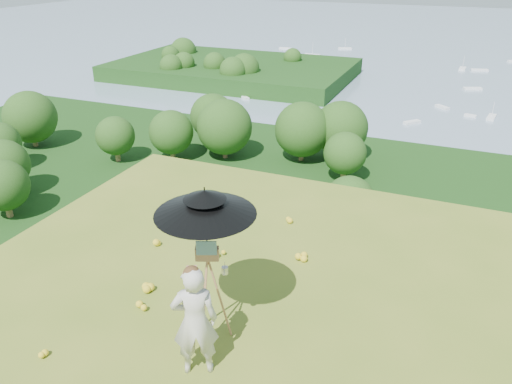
% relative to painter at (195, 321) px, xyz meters
% --- Properties ---
extents(forest_slope, '(140.00, 56.00, 22.00)m').
position_rel_painter_xyz_m(forest_slope, '(2.20, 34.26, -29.78)').
color(forest_slope, '#12350E').
rests_on(forest_slope, bay_water).
extents(shoreline_tier, '(170.00, 28.00, 8.00)m').
position_rel_painter_xyz_m(shoreline_tier, '(2.20, 74.26, -36.78)').
color(shoreline_tier, slate).
rests_on(shoreline_tier, bay_water).
extents(bay_water, '(700.00, 700.00, 0.00)m').
position_rel_painter_xyz_m(bay_water, '(2.20, 239.26, -34.78)').
color(bay_water, '#7391A4').
rests_on(bay_water, ground).
extents(peninsula, '(90.00, 60.00, 12.00)m').
position_rel_painter_xyz_m(peninsula, '(-72.80, 154.26, -29.78)').
color(peninsula, '#12350E').
rests_on(peninsula, bay_water).
extents(slope_trees, '(110.00, 50.00, 6.00)m').
position_rel_painter_xyz_m(slope_trees, '(2.20, 34.26, -15.78)').
color(slope_trees, '#234514').
rests_on(slope_trees, forest_slope).
extents(harbor_town, '(110.00, 22.00, 5.00)m').
position_rel_painter_xyz_m(harbor_town, '(2.20, 74.26, -30.28)').
color(harbor_town, silver).
rests_on(harbor_town, shoreline_tier).
extents(moored_boats, '(140.00, 140.00, 0.70)m').
position_rel_painter_xyz_m(moored_boats, '(-10.30, 160.26, -34.43)').
color(moored_boats, white).
rests_on(moored_boats, bay_water).
extents(painter, '(0.68, 0.60, 1.55)m').
position_rel_painter_xyz_m(painter, '(0.00, 0.00, 0.00)').
color(painter, beige).
rests_on(painter, ground).
extents(field_easel, '(0.79, 0.79, 1.58)m').
position_rel_painter_xyz_m(field_easel, '(-0.12, 0.60, 0.01)').
color(field_easel, olive).
rests_on(field_easel, ground).
extents(sun_umbrella, '(1.66, 1.66, 0.98)m').
position_rel_painter_xyz_m(sun_umbrella, '(-0.13, 0.63, 1.01)').
color(sun_umbrella, black).
rests_on(sun_umbrella, field_easel).
extents(painter_cap, '(0.29, 0.31, 0.10)m').
position_rel_painter_xyz_m(painter_cap, '(0.00, 0.00, 0.73)').
color(painter_cap, '#C56C6F').
rests_on(painter_cap, painter).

